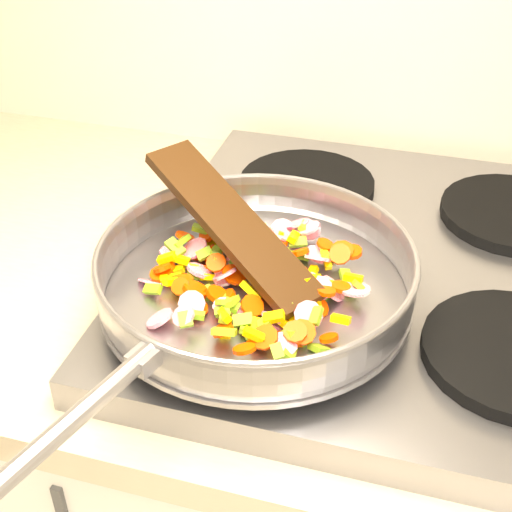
# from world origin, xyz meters

# --- Properties ---
(cooktop) EXTENTS (0.60, 0.60, 0.04)m
(cooktop) POSITION_xyz_m (-0.70, 1.67, 0.92)
(cooktop) COLOR #939399
(cooktop) RESTS_ON counter_top
(grate_fl) EXTENTS (0.19, 0.19, 0.02)m
(grate_fl) POSITION_xyz_m (-0.84, 1.52, 0.95)
(grate_fl) COLOR black
(grate_fl) RESTS_ON cooktop
(grate_bl) EXTENTS (0.19, 0.19, 0.02)m
(grate_bl) POSITION_xyz_m (-0.84, 1.81, 0.95)
(grate_bl) COLOR black
(grate_bl) RESTS_ON cooktop
(saute_pan) EXTENTS (0.39, 0.54, 0.06)m
(saute_pan) POSITION_xyz_m (-0.84, 1.53, 0.99)
(saute_pan) COLOR #9E9EA5
(saute_pan) RESTS_ON grate_fl
(vegetable_heap) EXTENTS (0.27, 0.27, 0.05)m
(vegetable_heap) POSITION_xyz_m (-0.83, 1.54, 0.98)
(vegetable_heap) COLOR #75A319
(vegetable_heap) RESTS_ON saute_pan
(wooden_spatula) EXTENTS (0.24, 0.19, 0.09)m
(wooden_spatula) POSITION_xyz_m (-0.87, 1.57, 1.02)
(wooden_spatula) COLOR black
(wooden_spatula) RESTS_ON saute_pan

